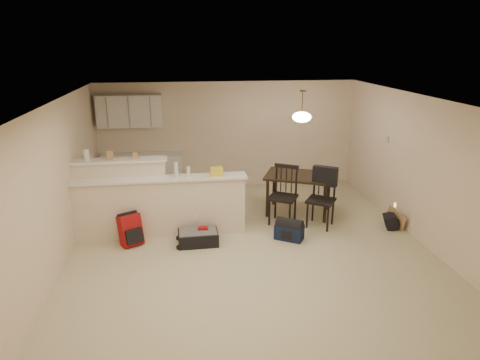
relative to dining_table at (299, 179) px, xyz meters
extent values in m
plane|color=beige|center=(-1.22, -1.58, -0.72)|extent=(7.00, 7.00, 0.00)
plane|color=white|center=(-1.22, -1.58, 1.78)|extent=(7.00, 7.00, 0.00)
cube|color=beige|center=(-1.22, 1.92, 0.53)|extent=(6.00, 0.02, 2.50)
cube|color=beige|center=(-1.22, -5.08, 0.53)|extent=(6.00, 0.02, 2.50)
cube|color=beige|center=(-4.22, -1.58, 0.53)|extent=(0.02, 7.00, 2.50)
cube|color=beige|center=(1.78, -1.58, 0.53)|extent=(0.02, 7.00, 2.50)
cube|color=beige|center=(-2.72, -0.68, -0.20)|extent=(3.00, 0.28, 1.05)
cube|color=white|center=(-2.72, -0.68, 0.35)|extent=(3.08, 0.38, 0.04)
cube|color=beige|center=(-3.42, -0.46, -0.05)|extent=(1.60, 0.24, 1.35)
cube|color=white|center=(-3.42, -0.46, 0.65)|extent=(1.68, 0.34, 0.04)
cube|color=white|center=(-3.42, 1.74, 1.18)|extent=(1.40, 0.34, 0.70)
cube|color=white|center=(-3.22, 1.61, -0.27)|extent=(1.80, 0.60, 0.90)
cube|color=beige|center=(1.77, -0.03, 0.78)|extent=(0.02, 0.12, 0.12)
cylinder|color=silver|center=(-3.95, -0.46, 0.77)|extent=(0.10, 0.10, 0.20)
cube|color=tan|center=(-3.55, -0.46, 0.75)|extent=(0.10, 0.07, 0.16)
cube|color=tan|center=(-3.12, -0.46, 0.73)|extent=(0.08, 0.06, 0.12)
cylinder|color=silver|center=(-2.42, -0.68, 0.50)|extent=(0.07, 0.07, 0.26)
cylinder|color=silver|center=(-2.20, -0.68, 0.46)|extent=(0.06, 0.06, 0.18)
cube|color=tan|center=(-1.71, -0.68, 0.44)|extent=(0.22, 0.18, 0.14)
cube|color=black|center=(0.00, 0.00, 0.08)|extent=(1.55, 1.31, 0.04)
cylinder|color=black|center=(-0.66, -0.10, -0.33)|extent=(0.06, 0.06, 0.78)
cylinder|color=black|center=(0.39, -0.54, -0.33)|extent=(0.06, 0.06, 0.78)
cylinder|color=black|center=(-0.39, 0.54, -0.33)|extent=(0.06, 0.06, 0.78)
cylinder|color=black|center=(0.66, 0.10, -0.33)|extent=(0.06, 0.06, 0.78)
cylinder|color=brown|center=(0.00, 0.00, 1.53)|extent=(0.02, 0.02, 0.50)
cylinder|color=brown|center=(0.00, 0.00, 1.76)|extent=(0.12, 0.12, 0.03)
ellipsoid|color=white|center=(0.00, 0.00, 1.26)|extent=(0.36, 0.36, 0.20)
cube|color=black|center=(-2.09, -1.14, -0.61)|extent=(0.69, 0.46, 0.23)
cube|color=#A11214|center=(-3.24, -1.00, -0.45)|extent=(0.42, 0.37, 0.54)
cube|color=#111B38|center=(-0.47, -1.18, -0.59)|extent=(0.56, 0.48, 0.27)
cube|color=black|center=(1.54, -0.97, -0.59)|extent=(0.29, 0.35, 0.27)
cube|color=tan|center=(1.63, -0.97, -0.55)|extent=(0.16, 0.44, 0.35)
camera|label=1|loc=(-2.28, -7.93, 2.64)|focal=32.00mm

